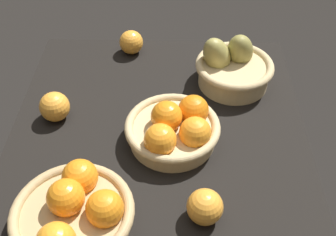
{
  "coord_description": "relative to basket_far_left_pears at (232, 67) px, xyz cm",
  "views": [
    {
      "loc": [
        67.54,
        4.1,
        75.82
      ],
      "look_at": [
        -3.31,
        2.35,
        7.0
      ],
      "focal_mm": 44.47,
      "sensor_mm": 36.0,
      "label": 1
    }
  ],
  "objects": [
    {
      "name": "basket_far_left_pears",
      "position": [
        0.0,
        0.0,
        0.0
      ],
      "size": [
        20.88,
        21.74,
        14.8
      ],
      "color": "tan",
      "rests_on": "market_tray"
    },
    {
      "name": "loose_orange_side_gap",
      "position": [
        15.59,
        -44.81,
        -1.27
      ],
      "size": [
        7.43,
        7.43,
        7.43
      ],
      "primitive_type": "sphere",
      "color": "#F49E33",
      "rests_on": "market_tray"
    },
    {
      "name": "basket_center",
      "position": [
        23.06,
        -15.19,
        -0.83
      ],
      "size": [
        22.3,
        22.3,
        10.72
      ],
      "color": "tan",
      "rests_on": "market_tray"
    },
    {
      "name": "market_tray",
      "position": [
        22.48,
        -19.19,
        -6.49
      ],
      "size": [
        84.0,
        72.0,
        3.0
      ],
      "primitive_type": "cube",
      "color": "black",
      "rests_on": "ground"
    },
    {
      "name": "loose_orange_back_gap",
      "position": [
        43.63,
        -9.0,
        -1.33
      ],
      "size": [
        7.31,
        7.31,
        7.31
      ],
      "primitive_type": "sphere",
      "color": "#F49E33",
      "rests_on": "market_tray"
    },
    {
      "name": "basket_near_right",
      "position": [
        45.73,
        -34.24,
        -1.09
      ],
      "size": [
        24.17,
        24.17,
        10.46
      ],
      "color": "tan",
      "rests_on": "market_tray"
    },
    {
      "name": "loose_orange_front_gap",
      "position": [
        -13.14,
        -28.49,
        -1.48
      ],
      "size": [
        7.02,
        7.02,
        7.02
      ],
      "primitive_type": "sphere",
      "color": "#F49E33",
      "rests_on": "market_tray"
    }
  ]
}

